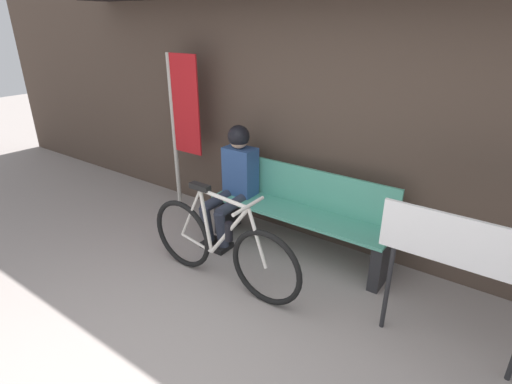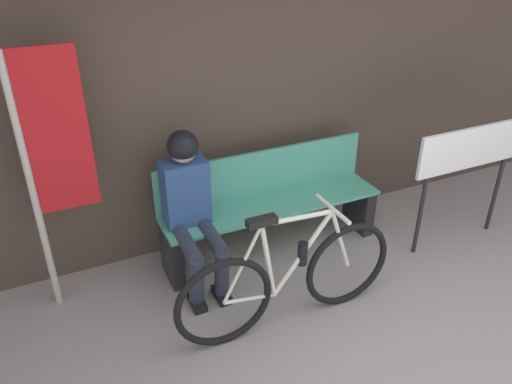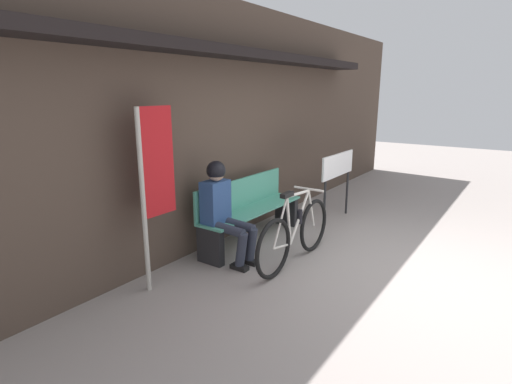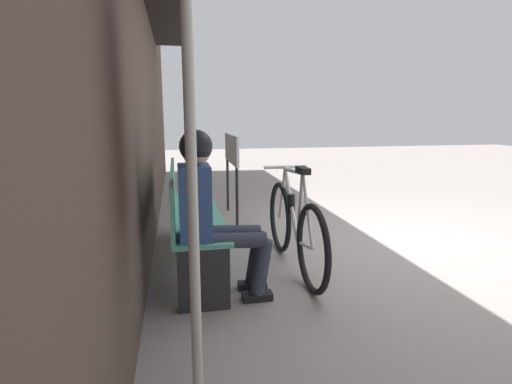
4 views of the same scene
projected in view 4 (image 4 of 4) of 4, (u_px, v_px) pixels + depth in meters
ground_plane at (400, 243)px, 4.22m from camera, size 24.00×24.00×0.00m
storefront_wall at (138, 76)px, 3.40m from camera, size 12.00×0.56×3.20m
park_bench_near at (190, 218)px, 3.56m from camera, size 1.88×0.42×0.88m
bicycle at (294, 227)px, 3.46m from camera, size 1.66×0.40×0.93m
person_seated at (210, 204)px, 2.83m from camera, size 0.34×0.66×1.24m
banner_pole at (189, 145)px, 1.85m from camera, size 0.45×0.05×1.89m
signboard at (232, 155)px, 5.09m from camera, size 1.09×0.04×1.09m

